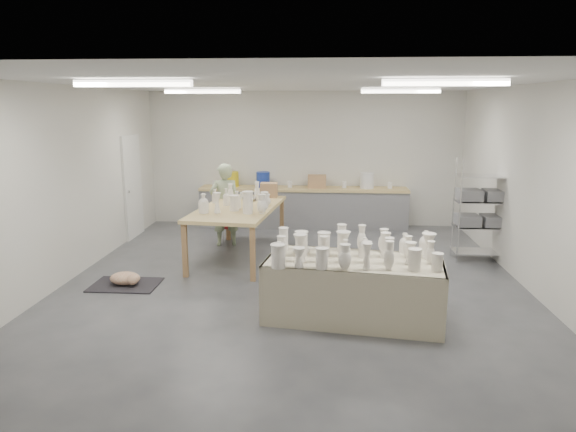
# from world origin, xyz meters

# --- Properties ---
(room) EXTENTS (8.00, 8.02, 3.00)m
(room) POSITION_xyz_m (-0.11, 0.08, 2.06)
(room) COLOR #424449
(room) RESTS_ON ground
(back_counter) EXTENTS (4.60, 0.60, 1.24)m
(back_counter) POSITION_xyz_m (-0.01, 3.68, 0.49)
(back_counter) COLOR tan
(back_counter) RESTS_ON ground
(wire_shelf) EXTENTS (0.88, 0.48, 1.80)m
(wire_shelf) POSITION_xyz_m (3.20, 1.40, 0.92)
(wire_shelf) COLOR silver
(wire_shelf) RESTS_ON ground
(drying_table) EXTENTS (2.34, 1.35, 1.15)m
(drying_table) POSITION_xyz_m (0.85, -1.31, 0.44)
(drying_table) COLOR olive
(drying_table) RESTS_ON ground
(work_table) EXTENTS (1.51, 2.62, 1.30)m
(work_table) POSITION_xyz_m (-1.00, 1.25, 0.93)
(work_table) COLOR tan
(work_table) RESTS_ON ground
(rug) EXTENTS (1.00, 0.70, 0.02)m
(rug) POSITION_xyz_m (-2.54, -0.35, 0.01)
(rug) COLOR black
(rug) RESTS_ON ground
(cat) EXTENTS (0.50, 0.38, 0.20)m
(cat) POSITION_xyz_m (-2.52, -0.37, 0.12)
(cat) COLOR white
(cat) RESTS_ON rug
(potter) EXTENTS (0.67, 0.53, 1.61)m
(potter) POSITION_xyz_m (-1.45, 2.05, 0.81)
(potter) COLOR #9AAC85
(potter) RESTS_ON ground
(red_stool) EXTENTS (0.36, 0.36, 0.33)m
(red_stool) POSITION_xyz_m (-1.45, 2.32, 0.30)
(red_stool) COLOR red
(red_stool) RESTS_ON ground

